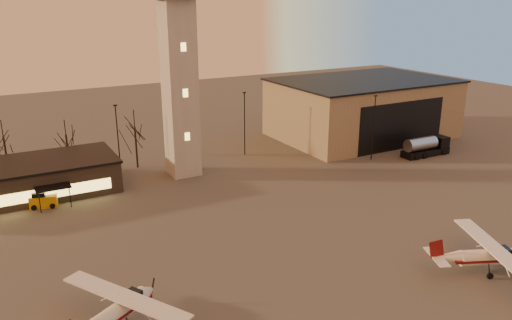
# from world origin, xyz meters

# --- Properties ---
(ground) EXTENTS (220.00, 220.00, 0.00)m
(ground) POSITION_xyz_m (0.00, 0.00, 0.00)
(ground) COLOR #474441
(ground) RESTS_ON ground
(control_tower) EXTENTS (6.80, 6.80, 32.60)m
(control_tower) POSITION_xyz_m (0.00, 30.00, 16.33)
(control_tower) COLOR #9B9793
(control_tower) RESTS_ON ground
(hangar) EXTENTS (30.60, 20.60, 10.30)m
(hangar) POSITION_xyz_m (36.00, 33.98, 5.15)
(hangar) COLOR #967F62
(hangar) RESTS_ON ground
(terminal) EXTENTS (25.40, 12.20, 4.30)m
(terminal) POSITION_xyz_m (-21.99, 31.98, 2.16)
(terminal) COLOR black
(terminal) RESTS_ON ground
(light_poles) EXTENTS (58.50, 12.25, 10.14)m
(light_poles) POSITION_xyz_m (0.50, 31.00, 5.41)
(light_poles) COLOR black
(light_poles) RESTS_ON ground
(tree_row) EXTENTS (37.20, 9.20, 8.80)m
(tree_row) POSITION_xyz_m (-13.70, 39.16, 5.94)
(tree_row) COLOR black
(tree_row) RESTS_ON ground
(cessna_front) EXTENTS (9.96, 11.98, 3.42)m
(cessna_front) POSITION_xyz_m (14.73, -8.86, 1.17)
(cessna_front) COLOR white
(cessna_front) RESTS_ON ground
(cessna_rear) EXTENTS (9.65, 11.26, 3.35)m
(cessna_rear) POSITION_xyz_m (-16.81, -0.53, 1.14)
(cessna_rear) COLOR silver
(cessna_rear) RESTS_ON ground
(fuel_truck) EXTENTS (8.41, 2.94, 3.09)m
(fuel_truck) POSITION_xyz_m (37.00, 19.47, 1.22)
(fuel_truck) COLOR black
(fuel_truck) RESTS_ON ground
(service_cart) EXTENTS (3.43, 2.60, 1.97)m
(service_cart) POSITION_xyz_m (-19.17, 27.02, 0.75)
(service_cart) COLOR #CD930C
(service_cart) RESTS_ON ground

